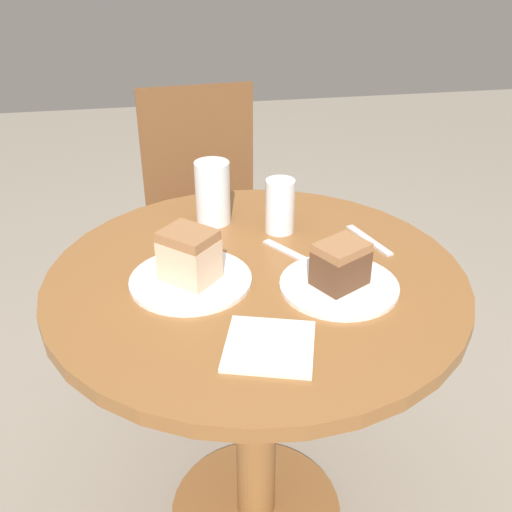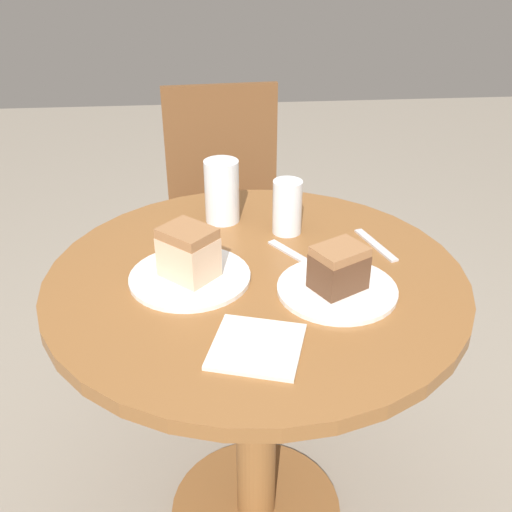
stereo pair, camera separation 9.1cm
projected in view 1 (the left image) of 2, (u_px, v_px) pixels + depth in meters
The scene contains 12 objects.
ground_plane at pixel (256, 512), 1.59m from camera, with size 8.00×8.00×0.00m, color gray.
table at pixel (256, 347), 1.32m from camera, with size 0.86×0.86×0.75m.
chair at pixel (207, 222), 2.04m from camera, with size 0.44×0.47×0.90m.
plate_near at pixel (339, 285), 1.17m from camera, with size 0.23×0.23×0.01m.
plate_far at pixel (191, 280), 1.19m from camera, with size 0.24×0.24×0.01m.
cake_slice_near at pixel (341, 264), 1.15m from camera, with size 0.12×0.11×0.09m.
cake_slice_far at pixel (189, 255), 1.16m from camera, with size 0.13×0.13×0.10m.
glass_lemonade at pixel (213, 195), 1.40m from camera, with size 0.08×0.08×0.15m.
glass_water at pixel (280, 208), 1.36m from camera, with size 0.07×0.07×0.13m.
napkin_stack at pixel (269, 346), 1.01m from camera, with size 0.19×0.19×0.01m.
fork at pixel (296, 256), 1.28m from camera, with size 0.12×0.16×0.00m.
spoon at pixel (369, 240), 1.34m from camera, with size 0.06×0.15×0.00m.
Camera 1 is at (-0.18, -1.03, 1.38)m, focal length 42.00 mm.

